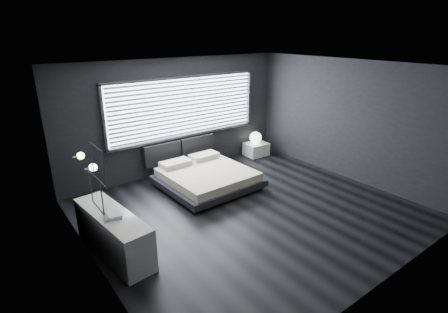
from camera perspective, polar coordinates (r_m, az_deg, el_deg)
room at (r=6.54m, az=4.47°, el=2.08°), size 6.04×6.00×2.80m
window at (r=8.72m, az=-6.28°, el=8.00°), size 4.14×0.09×1.52m
headboard at (r=8.83m, az=-7.18°, el=1.12°), size 1.96×0.16×0.52m
sconce_near at (r=5.20m, az=-20.63°, el=-1.68°), size 0.18×0.11×0.11m
sconce_far at (r=5.75m, az=-22.40°, el=0.12°), size 0.18×0.11×0.11m
wall_art_upper at (r=4.54m, az=-19.88°, el=-1.27°), size 0.01×0.48×0.48m
wall_art_lower at (r=4.95m, az=-20.14°, el=-5.50°), size 0.01×0.48×0.48m
bed at (r=8.01m, az=-2.86°, el=-3.30°), size 2.05×1.96×0.52m
nightstand at (r=10.06m, az=5.25°, el=1.21°), size 0.64×0.55×0.36m
orb_lamp at (r=9.93m, az=5.18°, el=3.08°), size 0.33×0.33×0.33m
dresser at (r=5.96m, az=-17.58°, el=-11.83°), size 0.69×1.82×0.71m
book_stack at (r=5.68m, az=-17.63°, el=-9.04°), size 0.31×0.36×0.06m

